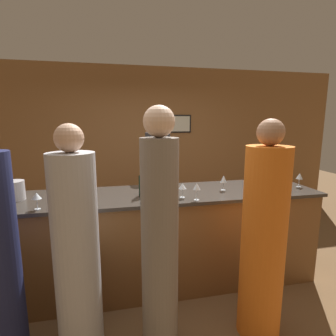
{
  "coord_description": "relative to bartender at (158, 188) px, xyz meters",
  "views": [
    {
      "loc": [
        -0.58,
        -2.67,
        1.8
      ],
      "look_at": [
        0.01,
        0.1,
        1.29
      ],
      "focal_mm": 28.0,
      "sensor_mm": 36.0,
      "label": 1
    }
  ],
  "objects": [
    {
      "name": "wine_glass_7",
      "position": [
        0.17,
        -1.19,
        0.31
      ],
      "size": [
        0.07,
        0.07,
        0.17
      ],
      "color": "silver",
      "rests_on": "bar_counter"
    },
    {
      "name": "guest_1",
      "position": [
        0.57,
        -1.73,
        -0.02
      ],
      "size": [
        0.36,
        0.36,
        1.82
      ],
      "color": "orange",
      "rests_on": "ground_plane"
    },
    {
      "name": "wine_glass_5",
      "position": [
        -1.27,
        -1.16,
        0.29
      ],
      "size": [
        0.08,
        0.08,
        0.15
      ],
      "color": "silver",
      "rests_on": "bar_counter"
    },
    {
      "name": "bar_counter",
      "position": [
        -0.03,
        -0.85,
        -0.35
      ],
      "size": [
        3.28,
        0.81,
        1.04
      ],
      "color": "brown",
      "rests_on": "ground_plane"
    },
    {
      "name": "wine_glass_2",
      "position": [
        1.05,
        -1.09,
        0.3
      ],
      "size": [
        0.06,
        0.06,
        0.18
      ],
      "color": "silver",
      "rests_on": "bar_counter"
    },
    {
      "name": "bartender",
      "position": [
        0.0,
        0.0,
        0.0
      ],
      "size": [
        0.34,
        0.34,
        1.86
      ],
      "rotation": [
        0.0,
        0.0,
        3.14
      ],
      "color": "#2D2D33",
      "rests_on": "ground_plane"
    },
    {
      "name": "back_wall",
      "position": [
        -0.03,
        1.49,
        0.53
      ],
      "size": [
        8.0,
        0.08,
        2.8
      ],
      "color": "olive",
      "rests_on": "ground_plane"
    },
    {
      "name": "ground_plane",
      "position": [
        -0.03,
        -0.85,
        -0.87
      ],
      "size": [
        14.0,
        14.0,
        0.0
      ],
      "primitive_type": "plane",
      "color": "brown"
    },
    {
      "name": "wine_glass_3",
      "position": [
        1.14,
        -1.0,
        0.28
      ],
      "size": [
        0.08,
        0.08,
        0.15
      ],
      "color": "silver",
      "rests_on": "bar_counter"
    },
    {
      "name": "ice_bucket",
      "position": [
        -1.55,
        -0.81,
        0.27
      ],
      "size": [
        0.19,
        0.19,
        0.19
      ],
      "color": "silver",
      "rests_on": "bar_counter"
    },
    {
      "name": "wine_glass_1",
      "position": [
        -0.93,
        -1.15,
        0.29
      ],
      "size": [
        0.07,
        0.07,
        0.16
      ],
      "color": "silver",
      "rests_on": "bar_counter"
    },
    {
      "name": "wine_glass_0",
      "position": [
        0.06,
        -1.07,
        0.29
      ],
      "size": [
        0.08,
        0.08,
        0.15
      ],
      "color": "silver",
      "rests_on": "bar_counter"
    },
    {
      "name": "guest_0",
      "position": [
        -0.28,
        -1.7,
        0.05
      ],
      "size": [
        0.28,
        0.28,
        1.91
      ],
      "color": "gray",
      "rests_on": "ground_plane"
    },
    {
      "name": "guest_3",
      "position": [
        -0.9,
        -1.61,
        -0.04
      ],
      "size": [
        0.34,
        0.34,
        1.78
      ],
      "color": "#B2B2B7",
      "rests_on": "ground_plane"
    },
    {
      "name": "wine_bottle_0",
      "position": [
        -0.32,
        -0.91,
        0.28
      ],
      "size": [
        0.08,
        0.08,
        0.29
      ],
      "color": "black",
      "rests_on": "bar_counter"
    },
    {
      "name": "wine_glass_6",
      "position": [
        1.51,
        -0.94,
        0.3
      ],
      "size": [
        0.07,
        0.07,
        0.17
      ],
      "color": "silver",
      "rests_on": "bar_counter"
    },
    {
      "name": "wine_glass_4",
      "position": [
        0.58,
        -0.89,
        0.3
      ],
      "size": [
        0.07,
        0.07,
        0.17
      ],
      "color": "silver",
      "rests_on": "bar_counter"
    }
  ]
}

